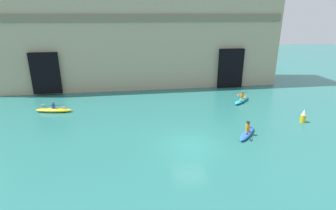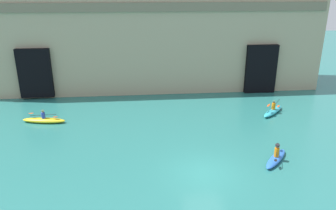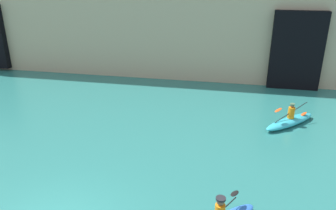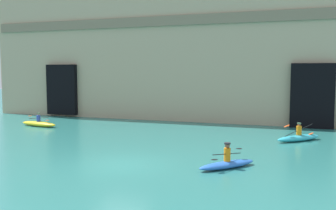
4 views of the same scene
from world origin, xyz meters
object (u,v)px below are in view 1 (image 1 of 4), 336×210
object	(u,v)px
kayak_blue	(247,133)
kayak_cyan	(242,100)
kayak_yellow	(54,110)
marker_buoy	(303,116)

from	to	relation	value
kayak_blue	kayak_cyan	distance (m)	8.51
kayak_blue	kayak_yellow	size ratio (longest dim) A/B	0.74
kayak_blue	marker_buoy	xyz separation A→B (m)	(6.03, 1.77, 0.32)
kayak_yellow	kayak_blue	bearing A→B (deg)	164.13
kayak_blue	kayak_yellow	world-z (taller)	kayak_blue
marker_buoy	kayak_yellow	bearing A→B (deg)	165.04
kayak_yellow	marker_buoy	bearing A→B (deg)	174.50
kayak_yellow	kayak_cyan	xyz separation A→B (m)	(19.42, 0.20, 0.01)
kayak_blue	kayak_cyan	world-z (taller)	kayak_blue
kayak_yellow	kayak_cyan	bearing A→B (deg)	-169.95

